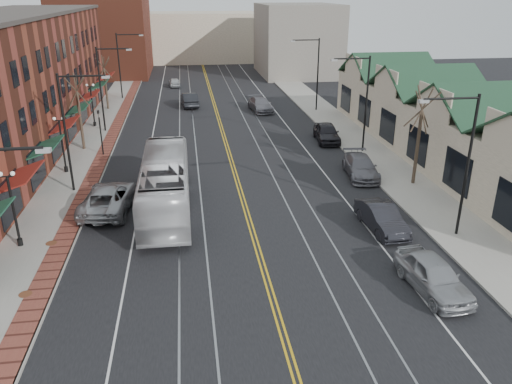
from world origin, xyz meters
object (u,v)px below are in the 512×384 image
object	(u,v)px
transit_bus	(165,184)
parked_suv	(108,198)
parked_car_c	(361,167)
parked_car_b	(382,218)
parked_car_d	(327,133)
parked_car_a	(433,275)

from	to	relation	value
transit_bus	parked_suv	bearing A→B (deg)	-4.37
transit_bus	parked_car_c	distance (m)	14.89
transit_bus	parked_car_b	distance (m)	13.43
transit_bus	parked_suv	size ratio (longest dim) A/B	2.00
parked_suv	parked_car_b	xyz separation A→B (m)	(16.13, -5.09, -0.09)
parked_suv	parked_car_c	distance (m)	18.32
parked_car_b	transit_bus	bearing A→B (deg)	155.48
parked_suv	parked_car_d	bearing A→B (deg)	-138.13
parked_car_c	parked_car_b	bearing A→B (deg)	-94.97
parked_suv	parked_car_d	size ratio (longest dim) A/B	1.24
parked_car_b	parked_car_c	size ratio (longest dim) A/B	0.89
parked_suv	parked_car_a	distance (m)	19.83
parked_car_a	parked_car_d	world-z (taller)	parked_car_d
parked_car_b	parked_car_c	distance (m)	9.03
parked_suv	parked_car_c	world-z (taller)	parked_suv
transit_bus	parked_car_a	distance (m)	16.85
parked_suv	parked_car_d	xyz separation A→B (m)	(17.93, 13.20, -0.01)
transit_bus	parked_car_c	size ratio (longest dim) A/B	2.35
transit_bus	parked_car_d	distance (m)	19.67
parked_car_d	parked_car_a	bearing A→B (deg)	-89.30
parked_suv	parked_car_a	world-z (taller)	parked_suv
parked_car_a	parked_car_d	size ratio (longest dim) A/B	0.97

